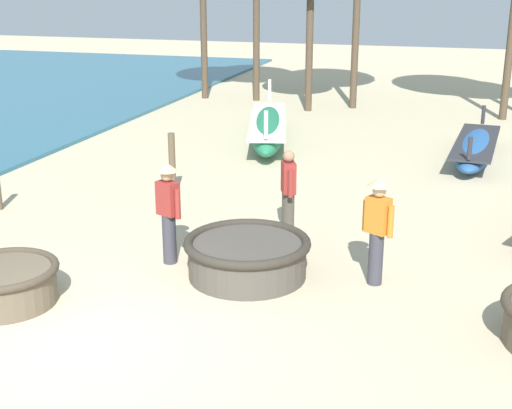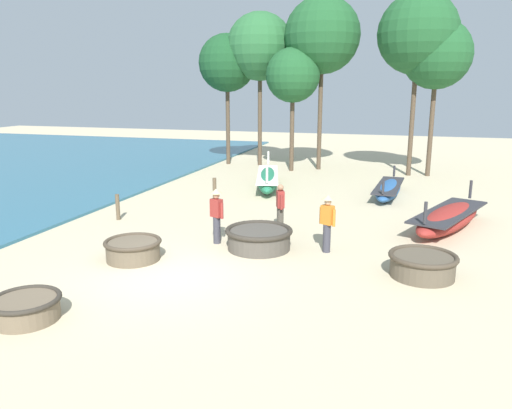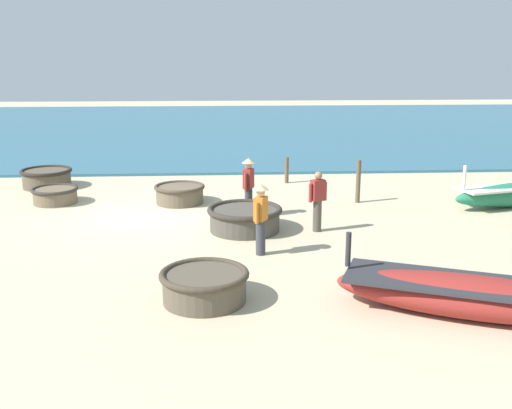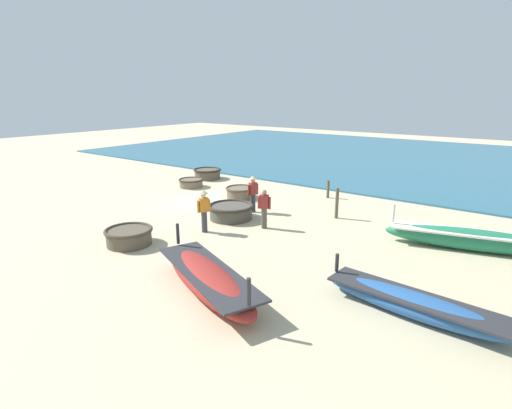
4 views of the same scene
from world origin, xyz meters
TOP-DOWN VIEW (x-y plane):
  - ground_plane at (0.00, 0.00)m, footprint 80.00×80.00m
  - coracle_beside_post at (1.50, 2.69)m, footprint 1.95×1.95m
  - coracle_far_left at (-1.71, -3.00)m, footprint 1.40×1.40m
  - coracle_front_left at (5.99, 1.77)m, footprint 1.68×1.68m
  - coracle_nearest at (-1.50, 0.81)m, footprint 1.55×1.55m
  - long_boat_red_hull at (4.81, 11.21)m, footprint 1.25×4.62m
  - long_boat_blue_hull at (6.90, 6.46)m, footprint 2.90×4.86m
  - long_boat_white_hull at (-0.69, 11.60)m, footprint 2.32×5.72m
  - fisherman_crouching at (1.67, 4.56)m, footprint 0.34×0.49m
  - fisherman_with_hat at (3.42, 2.98)m, footprint 0.48×0.36m
  - fisherman_hauling at (0.14, 2.86)m, footprint 0.50×0.36m
  - mooring_post_shoreline at (-4.19, 4.40)m, footprint 0.14×0.14m
  - mooring_post_mid_beach at (-1.26, 6.28)m, footprint 0.14×0.14m
  - tree_leftmost at (0.70, 17.52)m, footprint 4.10×4.10m
  - tree_tall_back at (-4.93, 17.95)m, footprint 3.35×3.35m
  - tree_center at (6.60, 16.98)m, footprint 3.48×3.48m
  - tree_right_mid at (-2.95, 18.03)m, footprint 3.84×3.84m
  - tree_left_mid at (5.62, 16.86)m, footprint 4.04×4.04m
  - tree_rightmost at (-0.67, 16.55)m, footprint 2.93×2.93m

SIDE VIEW (x-z plane):
  - ground_plane at x=0.00m, z-range 0.00..0.00m
  - coracle_far_left at x=-1.71m, z-range 0.02..0.51m
  - long_boat_red_hull at x=4.81m, z-range -0.21..0.81m
  - coracle_nearest at x=-1.50m, z-range 0.02..0.59m
  - coracle_front_left at x=5.99m, z-range 0.03..0.62m
  - coracle_beside_post at x=1.50m, z-range 0.03..0.65m
  - long_boat_blue_hull at x=6.90m, z-range -0.28..1.04m
  - long_boat_white_hull at x=-0.69m, z-range -0.29..1.07m
  - mooring_post_shoreline at x=-4.19m, z-range 0.00..0.92m
  - mooring_post_mid_beach at x=-1.26m, z-range 0.00..1.33m
  - fisherman_crouching at x=1.67m, z-range 0.05..1.62m
  - fisherman_with_hat at x=3.42m, z-range 0.12..1.79m
  - fisherman_hauling at x=0.14m, z-range 0.12..1.79m
  - tree_rightmost at x=-0.67m, z-range 1.84..8.51m
  - tree_tall_back at x=-4.93m, z-range 2.12..9.75m
  - tree_center at x=6.60m, z-range 2.20..10.12m
  - tree_right_mid at x=-2.95m, z-range 2.43..11.19m
  - tree_left_mid at x=5.62m, z-range 2.56..11.76m
  - tree_leftmost at x=0.70m, z-range 2.60..11.95m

